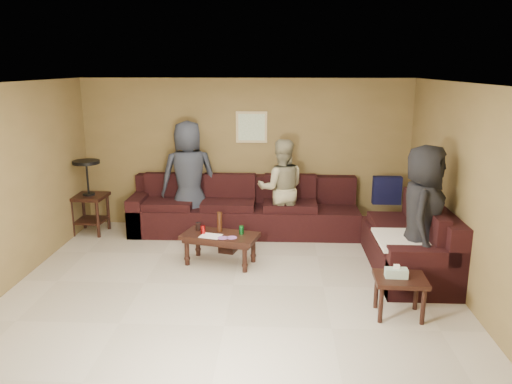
{
  "coord_description": "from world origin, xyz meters",
  "views": [
    {
      "loc": [
        0.56,
        -5.81,
        2.69
      ],
      "look_at": [
        0.25,
        0.85,
        1.0
      ],
      "focal_mm": 35.0,
      "sensor_mm": 36.0,
      "label": 1
    }
  ],
  "objects_px": {
    "sectional_sofa": "(295,224)",
    "side_table_right": "(399,282)",
    "waste_bin": "(228,243)",
    "person_middle": "(281,189)",
    "coffee_table": "(220,238)",
    "person_right": "(422,216)",
    "person_left": "(189,177)",
    "end_table_left": "(89,195)"
  },
  "relations": [
    {
      "from": "side_table_right",
      "to": "coffee_table",
      "type": "bearing_deg",
      "value": 146.49
    },
    {
      "from": "waste_bin",
      "to": "person_left",
      "type": "xyz_separation_m",
      "value": [
        -0.73,
        0.92,
        0.79
      ]
    },
    {
      "from": "person_left",
      "to": "person_right",
      "type": "relative_size",
      "value": 1.04
    },
    {
      "from": "person_left",
      "to": "person_middle",
      "type": "relative_size",
      "value": 1.17
    },
    {
      "from": "end_table_left",
      "to": "side_table_right",
      "type": "bearing_deg",
      "value": -30.84
    },
    {
      "from": "person_right",
      "to": "sectional_sofa",
      "type": "bearing_deg",
      "value": 69.45
    },
    {
      "from": "coffee_table",
      "to": "waste_bin",
      "type": "height_order",
      "value": "coffee_table"
    },
    {
      "from": "person_right",
      "to": "side_table_right",
      "type": "bearing_deg",
      "value": 173.64
    },
    {
      "from": "end_table_left",
      "to": "side_table_right",
      "type": "relative_size",
      "value": 2.02
    },
    {
      "from": "waste_bin",
      "to": "person_left",
      "type": "distance_m",
      "value": 1.41
    },
    {
      "from": "sectional_sofa",
      "to": "side_table_right",
      "type": "relative_size",
      "value": 7.72
    },
    {
      "from": "person_left",
      "to": "sectional_sofa",
      "type": "bearing_deg",
      "value": 145.55
    },
    {
      "from": "person_left",
      "to": "end_table_left",
      "type": "bearing_deg",
      "value": -10.83
    },
    {
      "from": "side_table_right",
      "to": "waste_bin",
      "type": "xyz_separation_m",
      "value": [
        -2.07,
        1.87,
        -0.26
      ]
    },
    {
      "from": "coffee_table",
      "to": "person_middle",
      "type": "distance_m",
      "value": 1.53
    },
    {
      "from": "sectional_sofa",
      "to": "person_right",
      "type": "height_order",
      "value": "person_right"
    },
    {
      "from": "sectional_sofa",
      "to": "person_left",
      "type": "relative_size",
      "value": 2.51
    },
    {
      "from": "person_left",
      "to": "person_right",
      "type": "xyz_separation_m",
      "value": [
        3.25,
        -1.88,
        -0.04
      ]
    },
    {
      "from": "sectional_sofa",
      "to": "person_right",
      "type": "relative_size",
      "value": 2.62
    },
    {
      "from": "waste_bin",
      "to": "person_left",
      "type": "bearing_deg",
      "value": 128.21
    },
    {
      "from": "end_table_left",
      "to": "waste_bin",
      "type": "relative_size",
      "value": 4.35
    },
    {
      "from": "coffee_table",
      "to": "sectional_sofa",
      "type": "bearing_deg",
      "value": 37.68
    },
    {
      "from": "side_table_right",
      "to": "waste_bin",
      "type": "distance_m",
      "value": 2.8
    },
    {
      "from": "side_table_right",
      "to": "person_right",
      "type": "height_order",
      "value": "person_right"
    },
    {
      "from": "waste_bin",
      "to": "person_middle",
      "type": "height_order",
      "value": "person_middle"
    },
    {
      "from": "end_table_left",
      "to": "person_left",
      "type": "bearing_deg",
      "value": 5.43
    },
    {
      "from": "end_table_left",
      "to": "person_right",
      "type": "distance_m",
      "value": 5.18
    },
    {
      "from": "side_table_right",
      "to": "person_middle",
      "type": "relative_size",
      "value": 0.38
    },
    {
      "from": "sectional_sofa",
      "to": "coffee_table",
      "type": "height_order",
      "value": "sectional_sofa"
    },
    {
      "from": "coffee_table",
      "to": "side_table_right",
      "type": "distance_m",
      "value": 2.56
    },
    {
      "from": "end_table_left",
      "to": "person_right",
      "type": "relative_size",
      "value": 0.68
    },
    {
      "from": "sectional_sofa",
      "to": "waste_bin",
      "type": "relative_size",
      "value": 16.66
    },
    {
      "from": "coffee_table",
      "to": "person_right",
      "type": "distance_m",
      "value": 2.69
    },
    {
      "from": "sectional_sofa",
      "to": "person_middle",
      "type": "relative_size",
      "value": 2.93
    },
    {
      "from": "end_table_left",
      "to": "person_left",
      "type": "distance_m",
      "value": 1.66
    },
    {
      "from": "side_table_right",
      "to": "end_table_left",
      "type": "bearing_deg",
      "value": 149.16
    },
    {
      "from": "sectional_sofa",
      "to": "person_middle",
      "type": "bearing_deg",
      "value": 118.4
    },
    {
      "from": "side_table_right",
      "to": "waste_bin",
      "type": "relative_size",
      "value": 2.16
    },
    {
      "from": "person_middle",
      "to": "person_right",
      "type": "distance_m",
      "value": 2.44
    },
    {
      "from": "sectional_sofa",
      "to": "person_middle",
      "type": "height_order",
      "value": "person_middle"
    },
    {
      "from": "coffee_table",
      "to": "person_right",
      "type": "height_order",
      "value": "person_right"
    },
    {
      "from": "coffee_table",
      "to": "person_right",
      "type": "relative_size",
      "value": 0.64
    }
  ]
}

